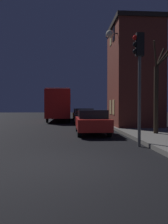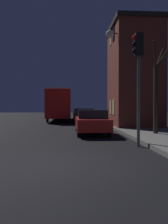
{
  "view_description": "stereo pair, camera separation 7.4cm",
  "coord_description": "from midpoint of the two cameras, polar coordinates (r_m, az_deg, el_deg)",
  "views": [
    {
      "loc": [
        0.03,
        -5.97,
        1.56
      ],
      "look_at": [
        1.13,
        10.58,
        1.2
      ],
      "focal_mm": 35.0,
      "sensor_mm": 36.0,
      "label": 1
    },
    {
      "loc": [
        0.11,
        -5.97,
        1.56
      ],
      "look_at": [
        1.13,
        10.58,
        1.2
      ],
      "focal_mm": 35.0,
      "sensor_mm": 36.0,
      "label": 2
    }
  ],
  "objects": [
    {
      "name": "car_mid_lane",
      "position": [
        20.68,
        -0.15,
        -1.0
      ],
      "size": [
        1.85,
        3.95,
        1.45
      ],
      "color": "black",
      "rests_on": "ground"
    },
    {
      "name": "ground_plane",
      "position": [
        6.17,
        -4.43,
        -13.42
      ],
      "size": [
        120.0,
        120.0,
        0.0
      ],
      "primitive_type": "plane",
      "color": "black"
    },
    {
      "name": "car_near_lane",
      "position": [
        12.8,
        1.86,
        -2.43
      ],
      "size": [
        1.77,
        4.29,
        1.41
      ],
      "color": "#B21E19",
      "rests_on": "ground"
    },
    {
      "name": "brick_building",
      "position": [
        17.28,
        12.69,
        9.44
      ],
      "size": [
        3.53,
        4.62,
        7.68
      ],
      "color": "brown",
      "rests_on": "sidewalk"
    },
    {
      "name": "streetlamp",
      "position": [
        15.34,
        8.18,
        14.58
      ],
      "size": [
        1.24,
        0.53,
        6.57
      ],
      "color": "#4C4C4C",
      "rests_on": "sidewalk"
    },
    {
      "name": "traffic_light",
      "position": [
        9.02,
        13.9,
        11.69
      ],
      "size": [
        0.43,
        0.24,
        4.47
      ],
      "color": "#4C4C4C",
      "rests_on": "ground"
    },
    {
      "name": "bus",
      "position": [
        25.76,
        -6.42,
        2.32
      ],
      "size": [
        2.47,
        10.21,
        3.43
      ],
      "color": "red",
      "rests_on": "ground"
    },
    {
      "name": "car_far_lane",
      "position": [
        27.68,
        -1.12,
        -0.46
      ],
      "size": [
        1.81,
        4.79,
        1.41
      ],
      "color": "olive",
      "rests_on": "ground"
    },
    {
      "name": "bare_tree",
      "position": [
        12.23,
        18.39,
        5.17
      ],
      "size": [
        1.21,
        0.84,
        4.77
      ],
      "color": "#2D2319",
      "rests_on": "sidewalk"
    }
  ]
}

